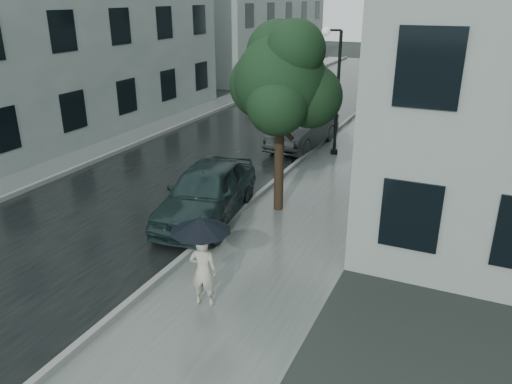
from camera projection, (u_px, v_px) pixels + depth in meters
The scene contains 14 objects.
ground at pixel (237, 282), 10.91m from camera, with size 120.00×120.00×0.00m, color black.
sidewalk at pixel (369, 144), 20.98m from camera, with size 3.50×60.00×0.01m, color slate.
kerb_near at pixel (327, 138), 21.66m from camera, with size 0.15×60.00×0.15m, color slate.
asphalt_road at pixel (254, 131), 23.02m from camera, with size 6.85×60.00×0.00m, color black.
kerb_far at pixel (189, 122), 24.33m from camera, with size 0.15×60.00×0.15m, color slate.
sidewalk_far at pixel (173, 122), 24.71m from camera, with size 1.70×60.00×0.01m, color #4C5451.
building_far_a at pixel (29, 23), 21.21m from camera, with size 7.02×20.00×9.50m.
building_far_b at pixel (248, 20), 40.13m from camera, with size 7.02×18.00×8.00m.
pedestrian at pixel (203, 271), 9.88m from camera, with size 0.55×0.36×1.51m, color #B8B7A2.
umbrella at pixel (200, 224), 9.51m from camera, with size 1.30×1.30×1.03m.
street_tree at pixel (282, 80), 13.36m from camera, with size 3.25×2.95×5.33m.
lamp_post at pixel (334, 84), 18.70m from camera, with size 0.82×0.49×4.78m.
car_near at pixel (207, 192), 13.81m from camera, with size 1.84×4.57×1.56m, color #192B2B.
car_far at pixel (303, 129), 20.44m from camera, with size 1.51×4.33×1.43m, color #262A2B.
Camera 1 is at (4.26, -8.41, 5.86)m, focal length 35.00 mm.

